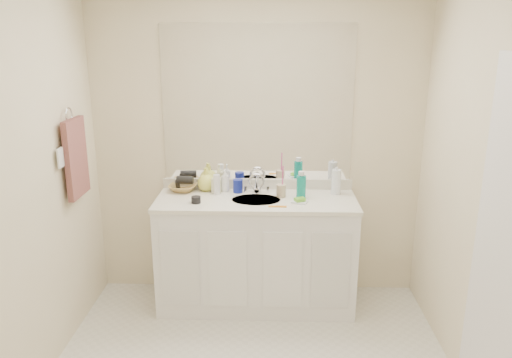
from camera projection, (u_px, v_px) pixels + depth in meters
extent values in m
cube|color=#F3E5BE|center=(257.00, 149.00, 3.95)|extent=(2.60, 0.02, 2.40)
cube|color=#F3E5BE|center=(233.00, 346.00, 1.46)|extent=(2.60, 0.02, 2.40)
cube|color=#F3E5BE|center=(15.00, 200.00, 2.74)|extent=(0.02, 2.60, 2.40)
cube|color=#F3E5BE|center=(493.00, 205.00, 2.67)|extent=(0.02, 2.60, 2.40)
cube|color=white|center=(256.00, 254.00, 3.91)|extent=(1.50, 0.55, 0.85)
cube|color=white|center=(256.00, 201.00, 3.78)|extent=(1.52, 0.57, 0.03)
cube|color=silver|center=(257.00, 184.00, 4.02)|extent=(1.52, 0.03, 0.08)
cylinder|color=beige|center=(256.00, 201.00, 3.76)|extent=(0.37, 0.37, 0.02)
cylinder|color=silver|center=(257.00, 186.00, 3.92)|extent=(0.02, 0.02, 0.11)
cube|color=white|center=(257.00, 104.00, 3.85)|extent=(1.48, 0.01, 1.20)
cylinder|color=navy|center=(238.00, 186.00, 3.92)|extent=(0.10, 0.10, 0.10)
cylinder|color=#C7B18C|center=(281.00, 191.00, 3.81)|extent=(0.07, 0.07, 0.10)
cylinder|color=#DA398B|center=(283.00, 178.00, 3.78)|extent=(0.01, 0.04, 0.19)
cylinder|color=#0B8A7A|center=(301.00, 187.00, 3.79)|extent=(0.09, 0.09, 0.17)
cylinder|color=white|center=(336.00, 182.00, 3.87)|extent=(0.08, 0.08, 0.19)
cube|color=white|center=(300.00, 202.00, 3.69)|extent=(0.13, 0.12, 0.01)
cube|color=#6DC22F|center=(300.00, 200.00, 3.68)|extent=(0.09, 0.08, 0.03)
cube|color=orange|center=(277.00, 206.00, 3.60)|extent=(0.13, 0.03, 0.01)
cylinder|color=black|center=(196.00, 200.00, 3.68)|extent=(0.08, 0.08, 0.05)
cylinder|color=white|center=(217.00, 185.00, 3.86)|extent=(0.05, 0.05, 0.16)
imported|color=white|center=(225.00, 180.00, 3.94)|extent=(0.07, 0.07, 0.18)
imported|color=#F6F4C9|center=(216.00, 182.00, 3.92)|extent=(0.08, 0.08, 0.17)
imported|color=#E7EA5B|center=(206.00, 179.00, 3.96)|extent=(0.19, 0.19, 0.19)
imported|color=#A58142|center=(183.00, 188.00, 3.96)|extent=(0.25, 0.25, 0.05)
cylinder|color=black|center=(185.00, 180.00, 3.94)|extent=(0.13, 0.07, 0.06)
torus|color=silver|center=(69.00, 115.00, 3.39)|extent=(0.01, 0.11, 0.11)
cube|color=brown|center=(76.00, 158.00, 3.47)|extent=(0.04, 0.32, 0.55)
cube|color=white|center=(60.00, 158.00, 3.27)|extent=(0.01, 0.08, 0.13)
cube|color=white|center=(511.00, 264.00, 2.44)|extent=(0.02, 0.82, 2.00)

